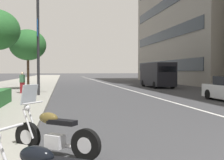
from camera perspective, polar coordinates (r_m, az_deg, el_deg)
sidewalk_right_plaza at (r=34.09m, az=-18.68°, el=-1.08°), size 160.00×8.55×0.15m
lane_centre_stripe at (r=39.20m, az=-1.18°, el=-0.71°), size 110.00×0.16×0.01m
motorcycle_under_tarp at (r=6.06m, az=-11.93°, el=-10.90°), size 1.40×1.79×1.48m
delivery_van_ahead at (r=30.36m, az=9.25°, el=1.15°), size 6.06×2.16×2.62m
street_lamp_with_banners at (r=19.41m, az=-13.94°, el=11.15°), size 1.26×2.40×7.93m
street_tree_far_plaza at (r=26.19m, az=-16.91°, el=6.89°), size 3.25×3.25×5.34m
pedestrian_on_plaza at (r=21.23m, az=-17.94°, el=-0.51°), size 0.46×0.36×1.55m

